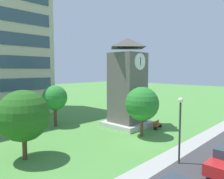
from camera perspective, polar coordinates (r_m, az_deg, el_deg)
name	(u,v)px	position (r m, az deg, el deg)	size (l,w,h in m)	color
ground_plane	(137,140)	(22.36, 6.60, -12.88)	(160.00, 160.00, 0.00)	#4C893D
kerb_strip	(179,151)	(20.16, 17.10, -15.11)	(120.00, 1.60, 0.01)	#9E9E99
clock_tower	(127,88)	(26.46, 4.06, 0.50)	(4.77, 4.77, 10.65)	#605B56
park_bench	(157,125)	(26.62, 11.70, -8.97)	(1.86, 0.81, 0.88)	brown
street_lamp	(180,122)	(16.84, 17.32, -8.09)	(0.36, 0.36, 4.91)	#333338
tree_near_tower	(24,116)	(18.03, -22.08, -6.37)	(3.94, 3.94, 5.41)	#513823
tree_by_building	(142,104)	(22.68, 7.83, -3.73)	(3.49, 3.49, 5.18)	#513823
tree_streetside	(55,98)	(27.51, -14.67, -2.11)	(3.01, 3.01, 5.04)	#513823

